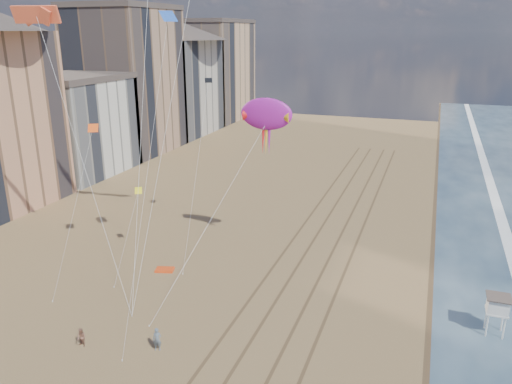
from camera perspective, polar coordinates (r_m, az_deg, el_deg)
wet_sand at (r=61.36m, az=23.51°, el=-6.68°), size 260.00×260.00×0.00m
tracks at (r=53.16m, az=5.96°, el=-9.01°), size 7.68×120.00×0.01m
buildings at (r=101.41m, az=-16.33°, el=11.34°), size 34.72×131.35×29.00m
lifeguard_stand at (r=46.22m, az=25.90°, el=-11.57°), size 1.91×1.91×3.44m
grounded_kite at (r=53.85m, az=-10.39°, el=-8.73°), size 2.13×1.66×0.21m
show_kite at (r=51.73m, az=1.18°, el=8.85°), size 4.99×8.98×22.88m
kite_flyer_a at (r=41.52m, az=-11.23°, el=-16.19°), size 0.81×0.65×1.92m
kite_flyer_b at (r=43.55m, az=-19.33°, el=-15.43°), size 0.85×0.71×1.58m
small_kites at (r=49.69m, az=-12.04°, el=11.25°), size 11.99×13.84×18.25m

